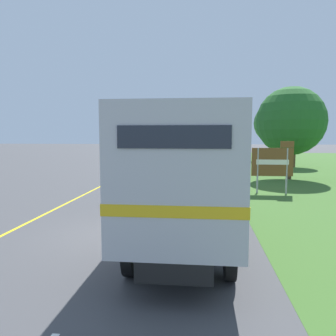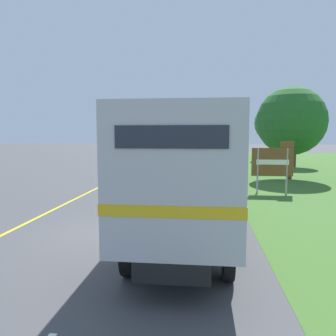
% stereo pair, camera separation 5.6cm
% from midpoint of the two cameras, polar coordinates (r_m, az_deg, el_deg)
% --- Properties ---
extents(ground_plane, '(200.00, 200.00, 0.00)m').
position_cam_midpoint_polar(ground_plane, '(10.00, -6.78, -11.33)').
color(ground_plane, '#444447').
extents(edge_line_yellow, '(0.12, 61.72, 0.01)m').
position_cam_midpoint_polar(edge_line_yellow, '(26.67, -6.64, -0.62)').
color(edge_line_yellow, yellow).
rests_on(edge_line_yellow, ground).
extents(centre_dash_near, '(0.12, 2.60, 0.01)m').
position_cam_midpoint_polar(centre_dash_near, '(10.32, -6.34, -10.76)').
color(centre_dash_near, white).
rests_on(centre_dash_near, ground).
extents(centre_dash_mid_a, '(0.12, 2.60, 0.01)m').
position_cam_midpoint_polar(centre_dash_mid_a, '(16.67, -1.45, -4.39)').
color(centre_dash_mid_a, white).
rests_on(centre_dash_mid_a, ground).
extents(centre_dash_mid_b, '(0.12, 2.60, 0.01)m').
position_cam_midpoint_polar(centre_dash_mid_b, '(23.15, 0.69, -1.54)').
color(centre_dash_mid_b, white).
rests_on(centre_dash_mid_b, ground).
extents(centre_dash_far, '(0.12, 2.60, 0.01)m').
position_cam_midpoint_polar(centre_dash_far, '(29.69, 1.89, 0.06)').
color(centre_dash_far, white).
rests_on(centre_dash_far, ground).
extents(centre_dash_farthest, '(0.12, 2.60, 0.01)m').
position_cam_midpoint_polar(centre_dash_farthest, '(36.25, 2.66, 1.08)').
color(centre_dash_farthest, white).
rests_on(centre_dash_farthest, ground).
extents(horse_trailer_truck, '(2.39, 8.56, 3.49)m').
position_cam_midpoint_polar(horse_trailer_truck, '(9.11, 3.02, -0.36)').
color(horse_trailer_truck, black).
rests_on(horse_trailer_truck, ground).
extents(lead_car_white, '(1.80, 4.49, 2.00)m').
position_cam_midpoint_polar(lead_car_white, '(25.31, -2.77, 1.35)').
color(lead_car_white, black).
rests_on(lead_car_white, ground).
extents(highway_sign, '(2.04, 0.09, 2.64)m').
position_cam_midpoint_polar(highway_sign, '(17.22, 17.75, 0.92)').
color(highway_sign, '#9E9EA3').
rests_on(highway_sign, ground).
extents(roadside_tree_near, '(4.51, 4.51, 6.12)m').
position_cam_midpoint_polar(roadside_tree_near, '(23.32, 20.54, 7.65)').
color(roadside_tree_near, '#4C3823').
rests_on(roadside_tree_near, ground).
extents(roadside_tree_mid, '(3.78, 3.78, 5.25)m').
position_cam_midpoint_polar(roadside_tree_mid, '(32.25, 21.19, 6.09)').
color(roadside_tree_mid, brown).
rests_on(roadside_tree_mid, ground).
extents(roadside_tree_far, '(4.68, 4.68, 6.70)m').
position_cam_midpoint_polar(roadside_tree_far, '(40.35, 17.98, 7.45)').
color(roadside_tree_far, brown).
rests_on(roadside_tree_far, ground).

